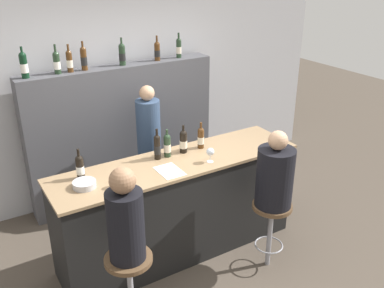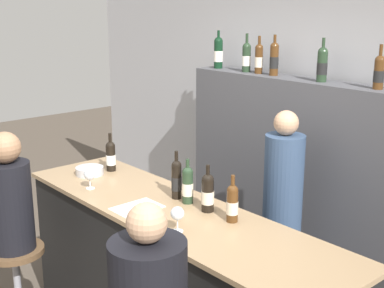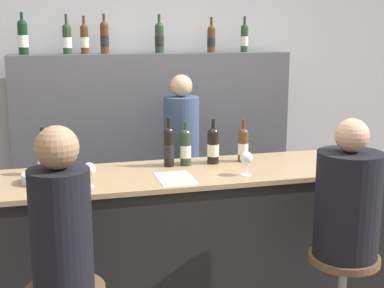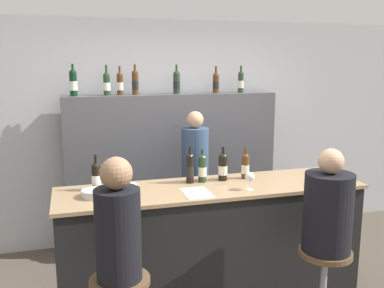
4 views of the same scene
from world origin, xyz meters
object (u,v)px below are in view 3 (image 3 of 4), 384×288
at_px(wine_bottle_backbar_5, 211,39).
at_px(guest_seated_left, 61,219).
at_px(wine_bottle_counter_0, 44,156).
at_px(wine_glass_0, 89,170).
at_px(wine_bottle_counter_4, 243,144).
at_px(wine_bottle_backbar_0, 23,37).
at_px(bartender, 182,180).
at_px(wine_bottle_counter_2, 186,147).
at_px(wine_bottle_backbar_3, 104,37).
at_px(guest_seated_right, 348,199).
at_px(wine_bottle_counter_1, 169,146).
at_px(metal_bowl, 40,178).
at_px(wine_bottle_backbar_2, 84,39).
at_px(wine_bottle_backbar_6, 244,38).
at_px(wine_bottle_backbar_1, 67,39).
at_px(wine_glass_1, 246,159).
at_px(wine_bottle_backbar_4, 159,37).
at_px(bar_stool_right, 342,280).
at_px(wine_bottle_counter_3, 213,145).

bearing_deg(wine_bottle_backbar_5, guest_seated_left, -123.42).
relative_size(wine_bottle_counter_0, wine_glass_0, 2.09).
distance_m(wine_bottle_counter_4, wine_bottle_backbar_0, 2.03).
xyz_separation_m(wine_bottle_counter_0, bartender, (1.07, 0.77, -0.45)).
distance_m(wine_bottle_counter_2, bartender, 0.91).
distance_m(wine_bottle_counter_0, wine_bottle_backbar_3, 1.53).
xyz_separation_m(wine_bottle_backbar_5, guest_seated_right, (0.15, -2.10, -0.83)).
bearing_deg(bartender, wine_bottle_counter_1, -109.59).
bearing_deg(metal_bowl, wine_bottle_counter_0, 81.64).
xyz_separation_m(wine_bottle_backbar_0, wine_bottle_backbar_3, (0.65, -0.00, -0.00)).
height_order(metal_bowl, guest_seated_left, guest_seated_left).
bearing_deg(guest_seated_left, wine_bottle_backbar_2, 82.27).
xyz_separation_m(wine_bottle_counter_0, wine_glass_0, (0.25, -0.34, -0.02)).
bearing_deg(wine_bottle_backbar_6, bartender, -145.42).
bearing_deg(wine_bottle_backbar_1, metal_bowl, -99.76).
height_order(wine_bottle_counter_0, wine_bottle_counter_1, wine_bottle_counter_1).
height_order(wine_bottle_counter_2, wine_glass_1, wine_bottle_counter_2).
height_order(metal_bowl, bartender, bartender).
relative_size(wine_bottle_backbar_4, metal_bowl, 1.57).
bearing_deg(bar_stool_right, wine_bottle_backbar_5, 94.17).
bearing_deg(wine_glass_1, wine_bottle_backbar_3, 113.20).
height_order(wine_bottle_counter_2, wine_bottle_counter_3, wine_bottle_counter_3).
distance_m(guest_seated_left, guest_seated_right, 1.54).
relative_size(metal_bowl, bar_stool_right, 0.29).
bearing_deg(wine_bottle_counter_3, wine_bottle_counter_0, 180.00).
xyz_separation_m(wine_bottle_counter_2, metal_bowl, (-0.93, -0.17, -0.10)).
bearing_deg(bartender, guest_seated_right, -71.30).
height_order(wine_bottle_backbar_2, guest_seated_left, wine_bottle_backbar_2).
xyz_separation_m(wine_bottle_counter_4, wine_bottle_backbar_3, (-0.78, 1.25, 0.70)).
distance_m(wine_bottle_counter_1, guest_seated_right, 1.19).
xyz_separation_m(wine_bottle_counter_0, guest_seated_right, (1.61, -0.84, -0.15)).
relative_size(wine_bottle_backbar_1, wine_bottle_backbar_6, 1.04).
xyz_separation_m(wine_bottle_counter_4, wine_bottle_backbar_2, (-0.95, 1.25, 0.69)).
relative_size(wine_bottle_counter_0, wine_bottle_counter_4, 1.03).
relative_size(wine_bottle_counter_0, guest_seated_left, 0.37).
xyz_separation_m(wine_bottle_backbar_6, guest_seated_right, (-0.16, -2.10, -0.84)).
bearing_deg(metal_bowl, wine_glass_0, -30.08).
bearing_deg(bartender, wine_bottle_backbar_5, 50.92).
xyz_separation_m(wine_bottle_counter_3, bar_stool_right, (0.52, -0.84, -0.64)).
distance_m(wine_bottle_backbar_5, guest_seated_right, 2.26).
bearing_deg(guest_seated_right, wine_bottle_backbar_5, 94.17).
bearing_deg(bar_stool_right, wine_bottle_backbar_2, 120.84).
xyz_separation_m(wine_bottle_counter_1, wine_bottle_backbar_6, (0.98, 1.25, 0.67)).
xyz_separation_m(wine_bottle_counter_2, guest_seated_right, (0.71, -0.84, -0.16)).
bearing_deg(wine_bottle_backbar_3, bar_stool_right, -62.61).
bearing_deg(wine_glass_1, wine_glass_0, 180.00).
xyz_separation_m(wine_bottle_counter_2, wine_bottle_backbar_0, (-1.03, 1.25, 0.70)).
xyz_separation_m(wine_bottle_counter_0, wine_bottle_backbar_6, (1.77, 1.25, 0.69)).
distance_m(wine_bottle_counter_0, guest_seated_right, 1.83).
relative_size(wine_bottle_backbar_4, wine_glass_1, 2.18).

